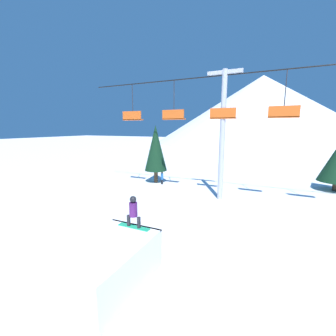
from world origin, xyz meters
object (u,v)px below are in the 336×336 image
(snowboarder, at_px, (133,212))
(pine_tree_near, at_px, (156,148))
(distant_skier, at_px, (162,177))
(snow_ramp, at_px, (108,264))

(snowboarder, relative_size, pine_tree_near, 0.24)
(snowboarder, xyz_separation_m, pine_tree_near, (-5.53, 12.02, 1.23))
(snowboarder, bearing_deg, distant_skier, 111.82)
(snowboarder, bearing_deg, snow_ramp, -93.37)
(pine_tree_near, height_order, distant_skier, pine_tree_near)
(snowboarder, bearing_deg, pine_tree_near, 114.69)
(snow_ramp, relative_size, distant_skier, 2.85)
(snow_ramp, distance_m, snowboarder, 2.01)
(snow_ramp, distance_m, pine_tree_near, 14.78)
(snowboarder, relative_size, distant_skier, 1.09)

